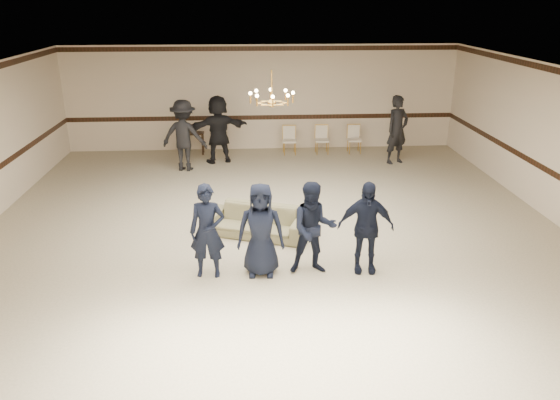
{
  "coord_description": "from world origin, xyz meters",
  "views": [
    {
      "loc": [
        -0.52,
        -9.66,
        4.52
      ],
      "look_at": [
        0.07,
        -0.5,
        1.06
      ],
      "focal_mm": 34.62,
      "sensor_mm": 36.0,
      "label": 1
    }
  ],
  "objects_px": {
    "chandelier": "(272,87)",
    "boy_c": "(313,229)",
    "banquet_chair_right": "(354,139)",
    "banquet_chair_mid": "(322,140)",
    "adult_mid": "(218,129)",
    "boy_b": "(261,230)",
    "adult_right": "(397,130)",
    "adult_left": "(184,136)",
    "console_table": "(191,143)",
    "boy_a": "(207,231)",
    "settee": "(257,221)",
    "boy_d": "(366,227)",
    "banquet_chair_left": "(289,141)"
  },
  "relations": [
    {
      "from": "boy_b",
      "to": "adult_mid",
      "type": "height_order",
      "value": "adult_mid"
    },
    {
      "from": "chandelier",
      "to": "boy_b",
      "type": "bearing_deg",
      "value": -97.73
    },
    {
      "from": "boy_a",
      "to": "console_table",
      "type": "height_order",
      "value": "boy_a"
    },
    {
      "from": "chandelier",
      "to": "adult_mid",
      "type": "relative_size",
      "value": 0.48
    },
    {
      "from": "adult_mid",
      "to": "adult_right",
      "type": "bearing_deg",
      "value": 159.9
    },
    {
      "from": "boy_b",
      "to": "settee",
      "type": "relative_size",
      "value": 0.81
    },
    {
      "from": "boy_c",
      "to": "banquet_chair_left",
      "type": "bearing_deg",
      "value": 87.95
    },
    {
      "from": "boy_d",
      "to": "console_table",
      "type": "relative_size",
      "value": 2.06
    },
    {
      "from": "adult_mid",
      "to": "boy_d",
      "type": "bearing_deg",
      "value": 96.61
    },
    {
      "from": "adult_right",
      "to": "banquet_chair_left",
      "type": "relative_size",
      "value": 2.31
    },
    {
      "from": "boy_d",
      "to": "adult_right",
      "type": "bearing_deg",
      "value": 75.25
    },
    {
      "from": "adult_right",
      "to": "banquet_chair_right",
      "type": "bearing_deg",
      "value": 106.06
    },
    {
      "from": "adult_right",
      "to": "console_table",
      "type": "bearing_deg",
      "value": 142.23
    },
    {
      "from": "boy_b",
      "to": "settee",
      "type": "bearing_deg",
      "value": 94.19
    },
    {
      "from": "chandelier",
      "to": "banquet_chair_left",
      "type": "distance_m",
      "value": 5.89
    },
    {
      "from": "banquet_chair_left",
      "to": "banquet_chair_mid",
      "type": "height_order",
      "value": "same"
    },
    {
      "from": "banquet_chair_mid",
      "to": "adult_mid",
      "type": "bearing_deg",
      "value": -163.21
    },
    {
      "from": "adult_mid",
      "to": "adult_right",
      "type": "height_order",
      "value": "same"
    },
    {
      "from": "banquet_chair_left",
      "to": "banquet_chair_mid",
      "type": "xyz_separation_m",
      "value": [
        1.0,
        0.0,
        0.0
      ]
    },
    {
      "from": "boy_c",
      "to": "banquet_chair_right",
      "type": "bearing_deg",
      "value": 73.29
    },
    {
      "from": "settee",
      "to": "console_table",
      "type": "xyz_separation_m",
      "value": [
        -1.86,
        6.15,
        0.04
      ]
    },
    {
      "from": "adult_left",
      "to": "console_table",
      "type": "height_order",
      "value": "adult_left"
    },
    {
      "from": "boy_b",
      "to": "console_table",
      "type": "height_order",
      "value": "boy_b"
    },
    {
      "from": "boy_a",
      "to": "banquet_chair_right",
      "type": "height_order",
      "value": "boy_a"
    },
    {
      "from": "boy_b",
      "to": "settee",
      "type": "distance_m",
      "value": 1.72
    },
    {
      "from": "adult_left",
      "to": "adult_right",
      "type": "distance_m",
      "value": 6.01
    },
    {
      "from": "boy_c",
      "to": "banquet_chair_right",
      "type": "distance_m",
      "value": 7.91
    },
    {
      "from": "chandelier",
      "to": "banquet_chair_mid",
      "type": "xyz_separation_m",
      "value": [
        1.8,
        5.3,
        -2.45
      ]
    },
    {
      "from": "boy_b",
      "to": "boy_d",
      "type": "bearing_deg",
      "value": 3.05
    },
    {
      "from": "banquet_chair_left",
      "to": "banquet_chair_right",
      "type": "relative_size",
      "value": 1.0
    },
    {
      "from": "boy_c",
      "to": "adult_left",
      "type": "bearing_deg",
      "value": 113.98
    },
    {
      "from": "adult_right",
      "to": "banquet_chair_left",
      "type": "distance_m",
      "value": 3.24
    },
    {
      "from": "adult_mid",
      "to": "banquet_chair_right",
      "type": "relative_size",
      "value": 2.31
    },
    {
      "from": "boy_c",
      "to": "banquet_chair_right",
      "type": "height_order",
      "value": "boy_c"
    },
    {
      "from": "boy_a",
      "to": "adult_left",
      "type": "height_order",
      "value": "adult_left"
    },
    {
      "from": "boy_a",
      "to": "boy_c",
      "type": "relative_size",
      "value": 1.0
    },
    {
      "from": "chandelier",
      "to": "boy_a",
      "type": "distance_m",
      "value": 3.3
    },
    {
      "from": "boy_a",
      "to": "console_table",
      "type": "distance_m",
      "value": 7.86
    },
    {
      "from": "settee",
      "to": "console_table",
      "type": "bearing_deg",
      "value": 127.26
    },
    {
      "from": "boy_b",
      "to": "boy_c",
      "type": "bearing_deg",
      "value": 3.05
    },
    {
      "from": "settee",
      "to": "banquet_chair_left",
      "type": "xyz_separation_m",
      "value": [
        1.14,
        5.95,
        0.13
      ]
    },
    {
      "from": "adult_mid",
      "to": "banquet_chair_mid",
      "type": "distance_m",
      "value": 3.24
    },
    {
      "from": "boy_d",
      "to": "banquet_chair_right",
      "type": "bearing_deg",
      "value": 85.02
    },
    {
      "from": "chandelier",
      "to": "console_table",
      "type": "height_order",
      "value": "chandelier"
    },
    {
      "from": "boy_c",
      "to": "adult_mid",
      "type": "distance_m",
      "value": 7.13
    },
    {
      "from": "adult_left",
      "to": "adult_right",
      "type": "xyz_separation_m",
      "value": [
        6.0,
        0.3,
        0.0
      ]
    },
    {
      "from": "boy_a",
      "to": "console_table",
      "type": "xyz_separation_m",
      "value": [
        -0.99,
        7.79,
        -0.49
      ]
    },
    {
      "from": "chandelier",
      "to": "boy_c",
      "type": "xyz_separation_m",
      "value": [
        0.59,
        -2.29,
        -2.05
      ]
    },
    {
      "from": "boy_a",
      "to": "chandelier",
      "type": "bearing_deg",
      "value": 65.71
    },
    {
      "from": "adult_left",
      "to": "banquet_chair_mid",
      "type": "xyz_separation_m",
      "value": [
        4.01,
        1.42,
        -0.55
      ]
    }
  ]
}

